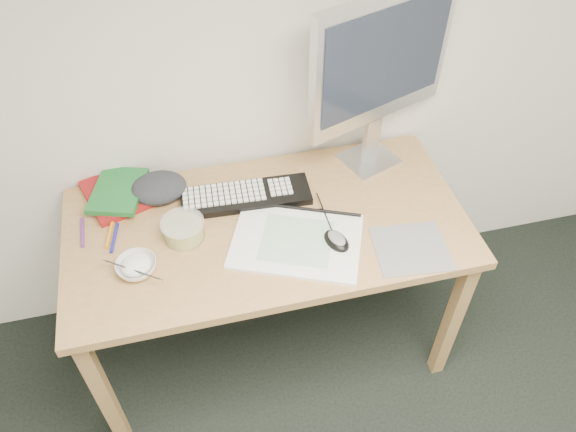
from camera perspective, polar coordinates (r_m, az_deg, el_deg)
The scene contains 18 objects.
desk at distance 2.02m, azimuth -2.06°, elevation -2.37°, with size 1.40×0.70×0.75m.
mousepad at distance 1.93m, azimuth 12.39°, elevation -3.24°, with size 0.24×0.22×0.00m, color gray.
sketchpad at distance 1.90m, azimuth 0.86°, elevation -2.59°, with size 0.43×0.31×0.01m, color white.
keyboard at distance 2.05m, azimuth -4.30°, elevation 2.02°, with size 0.47×0.15×0.03m, color black.
monitor at distance 1.99m, azimuth 9.47°, elevation 14.93°, with size 0.56×0.24×0.67m.
mouse at distance 1.88m, azimuth 4.97°, elevation -2.29°, with size 0.07×0.11×0.04m, color black.
rice_bowl at distance 1.87m, azimuth -15.13°, elevation -5.01°, with size 0.13×0.13×0.04m, color white.
chopsticks at distance 1.84m, azimuth -15.50°, elevation -5.30°, with size 0.02×0.02×0.21m, color silver.
fruit_tub at distance 1.93m, azimuth -10.58°, elevation -1.37°, with size 0.15×0.15×0.07m, color gold.
book_red at distance 2.14m, azimuth -17.20°, elevation 2.08°, with size 0.19×0.25×0.03m, color maroon.
book_green at distance 2.12m, azimuth -16.87°, elevation 2.46°, with size 0.17×0.24×0.02m, color #196629.
cloth_lump at distance 2.09m, azimuth -12.99°, elevation 2.81°, with size 0.17×0.14×0.07m, color #282C31.
pencil_pink at distance 1.99m, azimuth -3.79°, elevation 0.22°, with size 0.01×0.01×0.20m, color #CC6686.
pencil_tan at distance 1.97m, azimuth -2.83°, elevation -0.59°, with size 0.01×0.01×0.20m, color tan.
pencil_black at distance 2.00m, azimuth 0.99°, elevation 0.46°, with size 0.01×0.01×0.18m, color black.
marker_blue at distance 2.00m, azimuth -17.22°, elevation -2.12°, with size 0.01×0.01×0.13m, color #1B1E93.
marker_orange at distance 2.02m, azimuth -17.63°, elevation -1.55°, with size 0.01×0.01×0.14m, color orange.
marker_purple at distance 2.05m, azimuth -20.16°, elevation -1.57°, with size 0.01×0.01×0.14m, color #63268C.
Camera 1 is at (-0.27, 0.11, 2.18)m, focal length 35.00 mm.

